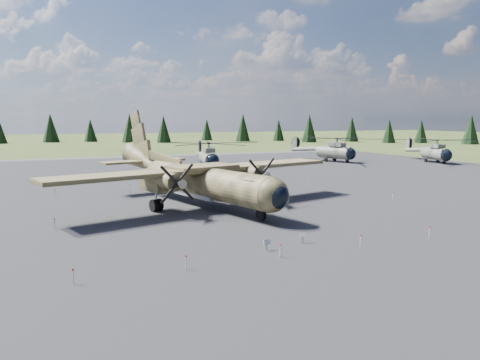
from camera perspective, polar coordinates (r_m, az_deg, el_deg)
name	(u,v)px	position (r m, az deg, el deg)	size (l,w,h in m)	color
ground	(249,212)	(42.65, 1.14, -3.97)	(500.00, 500.00, 0.00)	#4D5927
apron	(212,196)	(51.78, -3.42, -1.95)	(120.00, 120.00, 0.04)	#525156
transport_plane	(196,176)	(46.15, -5.38, 0.51)	(30.32, 27.12, 10.08)	#34361D
helicopter_near	(208,150)	(79.12, -3.88, 3.64)	(20.51, 22.25, 4.55)	gray
helicopter_mid	(335,145)	(94.76, 11.50, 4.23)	(23.36, 24.02, 4.77)	gray
helicopter_far	(436,146)	(98.38, 22.76, 3.83)	(21.70, 22.63, 4.56)	gray
info_placard_left	(267,243)	(30.50, 3.28, -7.71)	(0.45, 0.21, 0.70)	gray
info_placard_right	(303,236)	(32.48, 7.69, -6.79)	(0.50, 0.33, 0.73)	gray
barrier_fence	(245,207)	(42.30, 0.62, -3.36)	(33.12, 29.62, 0.85)	silver
treeline	(305,157)	(45.75, 7.98, 2.83)	(294.61, 301.49, 10.90)	black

